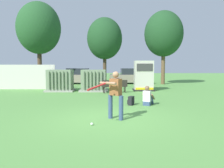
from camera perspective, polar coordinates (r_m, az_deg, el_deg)
The scene contains 15 objects.
ground_plane at distance 8.43m, azimuth -0.67°, elevation -8.77°, with size 96.00×96.00×0.00m, color #5B9947.
fence_panel at distance 20.00m, azimuth -20.63°, elevation 1.65°, with size 4.80×0.12×2.00m, color beige.
transformer_west at distance 17.74m, azimuth -12.69°, elevation 0.80°, with size 2.10×1.70×1.62m.
transformer_mid_west at distance 17.36m, azimuth -4.51°, elevation 0.82°, with size 2.10×1.70×1.62m.
generator_enclosure at distance 17.87m, azimuth 7.90°, elevation 2.02°, with size 1.60×1.40×2.30m.
park_bench at distance 16.18m, azimuth 0.73°, elevation -0.35°, with size 1.84×0.81×0.92m.
batter at distance 8.22m, azimuth 0.73°, elevation -2.20°, with size 1.19×1.42×1.74m.
sports_ball at distance 7.63m, azimuth -5.00°, elevation -9.87°, with size 0.09×0.09×0.09m, color white.
seated_spectator at distance 11.39m, azimuth 8.92°, elevation -3.36°, with size 0.67×0.79×0.96m.
backpack at distance 11.32m, azimuth 4.78°, elevation -4.20°, with size 0.36×0.38×0.44m.
tree_left at distance 23.75m, azimuth -17.70°, elevation 13.06°, with size 4.19×4.19×8.02m.
tree_center_left at distance 23.43m, azimuth -1.80°, elevation 11.20°, with size 3.52×3.52×6.72m.
tree_center_right at distance 24.39m, azimuth 12.78°, elevation 12.04°, with size 3.90×3.90×7.46m.
parked_car_leftmost at distance 24.53m, azimuth -8.68°, elevation 1.84°, with size 4.38×2.30×1.62m.
parked_car_left_of_center at distance 24.38m, azimuth 4.52°, elevation 1.86°, with size 4.27×2.05×1.62m.
Camera 1 is at (0.10, -8.19, 1.97)m, focal length 36.76 mm.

